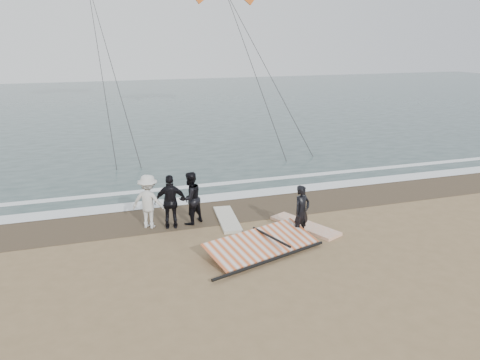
# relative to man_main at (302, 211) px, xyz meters

# --- Properties ---
(ground) EXTENTS (120.00, 120.00, 0.00)m
(ground) POSITION_rel_man_main_xyz_m (-0.73, -1.44, -0.86)
(ground) COLOR #8C704C
(ground) RESTS_ON ground
(sea) EXTENTS (120.00, 54.00, 0.02)m
(sea) POSITION_rel_man_main_xyz_m (-0.73, 31.56, -0.85)
(sea) COLOR #233838
(sea) RESTS_ON ground
(wet_sand) EXTENTS (120.00, 2.80, 0.01)m
(wet_sand) POSITION_rel_man_main_xyz_m (-0.73, 3.06, -0.85)
(wet_sand) COLOR #4C3D2B
(wet_sand) RESTS_ON ground
(foam_near) EXTENTS (120.00, 0.90, 0.01)m
(foam_near) POSITION_rel_man_main_xyz_m (-0.73, 4.46, -0.83)
(foam_near) COLOR white
(foam_near) RESTS_ON sea
(foam_far) EXTENTS (120.00, 0.45, 0.01)m
(foam_far) POSITION_rel_man_main_xyz_m (-0.73, 6.16, -0.83)
(foam_far) COLOR white
(foam_far) RESTS_ON sea
(man_main) EXTENTS (0.73, 0.61, 1.72)m
(man_main) POSITION_rel_man_main_xyz_m (0.00, 0.00, 0.00)
(man_main) COLOR black
(man_main) RESTS_ON ground
(board_white) EXTENTS (1.72, 2.65, 0.10)m
(board_white) POSITION_rel_man_main_xyz_m (0.45, 0.63, -0.81)
(board_white) COLOR silver
(board_white) RESTS_ON ground
(board_cream) EXTENTS (0.90, 2.46, 0.10)m
(board_cream) POSITION_rel_man_main_xyz_m (-1.89, 2.03, -0.81)
(board_cream) COLOR beige
(board_cream) RESTS_ON ground
(trio_cluster) EXTENTS (2.65, 1.22, 1.86)m
(trio_cluster) POSITION_rel_man_main_xyz_m (-3.93, 2.17, 0.07)
(trio_cluster) COLOR black
(trio_cluster) RESTS_ON ground
(sail_rig) EXTENTS (3.85, 2.67, 0.49)m
(sail_rig) POSITION_rel_man_main_xyz_m (-1.69, -0.57, -0.67)
(sail_rig) COLOR black
(sail_rig) RESTS_ON ground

